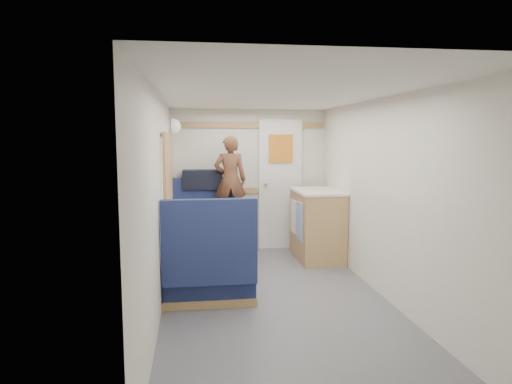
{
  "coord_description": "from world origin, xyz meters",
  "views": [
    {
      "loc": [
        -0.79,
        -4.21,
        1.61
      ],
      "look_at": [
        -0.08,
        0.9,
        0.99
      ],
      "focal_mm": 32.0,
      "sensor_mm": 36.0,
      "label": 1
    }
  ],
  "objects": [
    {
      "name": "oak_trim_high",
      "position": [
        0.0,
        2.23,
        1.78
      ],
      "size": [
        2.15,
        0.02,
        0.08
      ],
      "primitive_type": "cube",
      "color": "#9B6F46",
      "rests_on": "wall_back"
    },
    {
      "name": "beer_glass",
      "position": [
        -0.44,
        1.1,
        0.77
      ],
      "size": [
        0.06,
        0.06,
        0.09
      ],
      "primitive_type": "cylinder",
      "color": "#944A15",
      "rests_on": "dinette_table"
    },
    {
      "name": "tray",
      "position": [
        -0.59,
        0.93,
        0.73
      ],
      "size": [
        0.36,
        0.41,
        0.02
      ],
      "primitive_type": "cube",
      "rotation": [
        0.0,
        0.0,
        0.27
      ],
      "color": "white",
      "rests_on": "dinette_table"
    },
    {
      "name": "duffel_bag",
      "position": [
        -0.66,
        2.12,
        1.03
      ],
      "size": [
        0.55,
        0.28,
        0.26
      ],
      "primitive_type": "cube",
      "rotation": [
        0.0,
        0.0,
        -0.04
      ],
      "color": "black",
      "rests_on": "ledge"
    },
    {
      "name": "tumbler_right",
      "position": [
        -0.67,
        1.17,
        0.77
      ],
      "size": [
        0.06,
        0.06,
        0.1
      ],
      "primitive_type": "cylinder",
      "color": "white",
      "rests_on": "dinette_table"
    },
    {
      "name": "floor",
      "position": [
        0.0,
        0.0,
        0.0
      ],
      "size": [
        4.5,
        4.5,
        0.0
      ],
      "primitive_type": "plane",
      "color": "#515156",
      "rests_on": "ground"
    },
    {
      "name": "salt_grinder",
      "position": [
        -0.61,
        0.86,
        0.77
      ],
      "size": [
        0.04,
        0.04,
        0.1
      ],
      "primitive_type": "cylinder",
      "color": "white",
      "rests_on": "dinette_table"
    },
    {
      "name": "orange_fruit",
      "position": [
        -0.47,
        0.83,
        0.78
      ],
      "size": [
        0.08,
        0.08,
        0.08
      ],
      "primitive_type": "sphere",
      "color": "#EA5D0A",
      "rests_on": "tray"
    },
    {
      "name": "side_window",
      "position": [
        -1.08,
        1.0,
        1.25
      ],
      "size": [
        0.04,
        1.3,
        0.72
      ],
      "primitive_type": "cube",
      "color": "#B0BFA2",
      "rests_on": "wall_left"
    },
    {
      "name": "wall_right",
      "position": [
        1.1,
        0.0,
        1.0
      ],
      "size": [
        0.02,
        4.5,
        2.0
      ],
      "primitive_type": "cube",
      "color": "silver",
      "rests_on": "floor"
    },
    {
      "name": "wall_back",
      "position": [
        0.0,
        2.25,
        1.0
      ],
      "size": [
        2.2,
        0.02,
        2.0
      ],
      "primitive_type": "cube",
      "color": "silver",
      "rests_on": "floor"
    },
    {
      "name": "cheese_block",
      "position": [
        -0.67,
        0.82,
        0.76
      ],
      "size": [
        0.11,
        0.07,
        0.03
      ],
      "primitive_type": "cube",
      "rotation": [
        0.0,
        0.0,
        0.15
      ],
      "color": "#D3C17A",
      "rests_on": "tray"
    },
    {
      "name": "bread_loaf",
      "position": [
        -0.47,
        1.38,
        0.77
      ],
      "size": [
        0.16,
        0.26,
        0.1
      ],
      "primitive_type": "cube",
      "rotation": [
        0.0,
        0.0,
        0.15
      ],
      "color": "olive",
      "rests_on": "dinette_table"
    },
    {
      "name": "galley_counter",
      "position": [
        0.82,
        1.55,
        0.47
      ],
      "size": [
        0.57,
        0.92,
        0.92
      ],
      "color": "#9B6F46",
      "rests_on": "floor"
    },
    {
      "name": "bench_far",
      "position": [
        -0.65,
        1.86,
        0.3
      ],
      "size": [
        0.9,
        0.59,
        1.05
      ],
      "color": "#18284E",
      "rests_on": "floor"
    },
    {
      "name": "pepper_grinder",
      "position": [
        -0.54,
        1.14,
        0.76
      ],
      "size": [
        0.03,
        0.03,
        0.09
      ],
      "primitive_type": "cylinder",
      "color": "black",
      "rests_on": "dinette_table"
    },
    {
      "name": "dome_light",
      "position": [
        -1.04,
        1.85,
        1.75
      ],
      "size": [
        0.2,
        0.2,
        0.2
      ],
      "primitive_type": "sphere",
      "color": "white",
      "rests_on": "wall_left"
    },
    {
      "name": "bench_near",
      "position": [
        -0.65,
        0.14,
        0.3
      ],
      "size": [
        0.9,
        0.59,
        1.05
      ],
      "color": "#18284E",
      "rests_on": "floor"
    },
    {
      "name": "oak_trim_low",
      "position": [
        0.0,
        2.23,
        0.85
      ],
      "size": [
        2.15,
        0.02,
        0.08
      ],
      "primitive_type": "cube",
      "color": "#9B6F46",
      "rests_on": "wall_back"
    },
    {
      "name": "dinette_table",
      "position": [
        -0.65,
        1.0,
        0.57
      ],
      "size": [
        0.62,
        0.92,
        0.72
      ],
      "color": "white",
      "rests_on": "floor"
    },
    {
      "name": "wine_glass",
      "position": [
        -0.7,
        0.98,
        0.84
      ],
      "size": [
        0.08,
        0.08,
        0.17
      ],
      "color": "white",
      "rests_on": "dinette_table"
    },
    {
      "name": "tumbler_left",
      "position": [
        -0.82,
        0.81,
        0.78
      ],
      "size": [
        0.07,
        0.07,
        0.11
      ],
      "primitive_type": "cylinder",
      "color": "silver",
      "rests_on": "dinette_table"
    },
    {
      "name": "rear_door",
      "position": [
        0.45,
        2.22,
        0.97
      ],
      "size": [
        0.62,
        0.12,
        1.86
      ],
      "color": "white",
      "rests_on": "wall_back"
    },
    {
      "name": "person",
      "position": [
        -0.3,
        1.89,
        1.04
      ],
      "size": [
        0.45,
        0.31,
        1.18
      ],
      "primitive_type": "imported",
      "rotation": [
        0.0,
        0.0,
        3.08
      ],
      "color": "brown",
      "rests_on": "bench_far"
    },
    {
      "name": "wall_left",
      "position": [
        -1.1,
        0.0,
        1.0
      ],
      "size": [
        0.02,
        4.5,
        2.0
      ],
      "primitive_type": "cube",
      "color": "silver",
      "rests_on": "floor"
    },
    {
      "name": "ceiling",
      "position": [
        0.0,
        0.0,
        2.0
      ],
      "size": [
        4.5,
        4.5,
        0.0
      ],
      "primitive_type": "plane",
      "rotation": [
        3.14,
        0.0,
        0.0
      ],
      "color": "silver",
      "rests_on": "wall_back"
    },
    {
      "name": "ledge",
      "position": [
        -0.65,
        2.12,
        0.88
      ],
      "size": [
        0.9,
        0.14,
        0.04
      ],
      "primitive_type": "cube",
      "color": "#9B6F46",
      "rests_on": "bench_far"
    }
  ]
}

